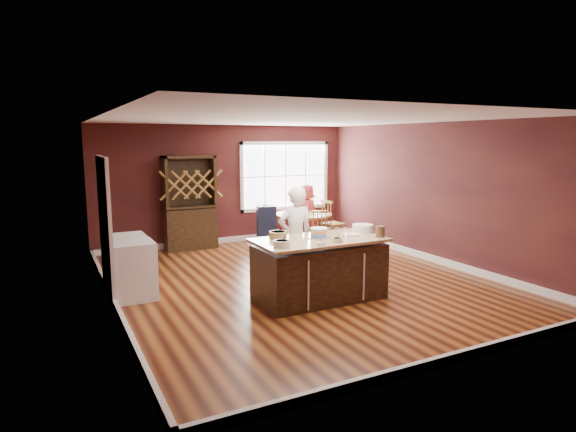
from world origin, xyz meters
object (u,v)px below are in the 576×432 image
object	(u,v)px
layer_cake	(319,233)
chair_east	(333,222)
seated_woman	(306,213)
chair_south	(322,233)
toddler	(266,211)
high_chair	(266,226)
baker	(295,237)
dryer	(127,261)
dining_table	(303,223)
chair_north	(302,217)
hutch	(190,203)
washer	(134,270)
kitchen_island	(319,270)

from	to	relation	value
layer_cake	chair_east	size ratio (longest dim) A/B	0.34
seated_woman	chair_south	bearing A→B (deg)	61.64
seated_woman	toddler	distance (m)	1.13
layer_cake	chair_east	xyz separation A→B (m)	(2.20, 3.07, -0.47)
high_chair	toddler	bearing A→B (deg)	87.77
baker	chair_south	distance (m)	2.28
toddler	dryer	distance (m)	3.64
dining_table	toddler	xyz separation A→B (m)	(-0.75, 0.35, 0.28)
chair_north	hutch	bearing A→B (deg)	-11.62
hutch	washer	xyz separation A→B (m)	(-1.69, -2.94, -0.58)
chair_east	high_chair	world-z (taller)	chair_east
dryer	seated_woman	bearing A→B (deg)	22.84
high_chair	toddler	xyz separation A→B (m)	(0.03, 0.10, 0.31)
chair_east	baker	bearing A→B (deg)	130.93
chair_north	toddler	world-z (taller)	chair_north
kitchen_island	chair_south	xyz separation A→B (m)	(1.49, 2.41, 0.02)
chair_east	chair_north	bearing A→B (deg)	17.43
chair_east	hutch	xyz separation A→B (m)	(-3.01, 1.05, 0.50)
chair_east	chair_north	world-z (taller)	chair_north
chair_north	dryer	distance (m)	4.82
seated_woman	dryer	size ratio (longest dim) A/B	1.57
chair_east	layer_cake	bearing A→B (deg)	138.27
seated_woman	toddler	bearing A→B (deg)	-5.10
chair_east	chair_south	size ratio (longest dim) A/B	1.14
chair_east	hutch	size ratio (longest dim) A/B	0.51
layer_cake	chair_north	size ratio (longest dim) A/B	0.33
chair_east	chair_south	distance (m)	1.05
layer_cake	high_chair	world-z (taller)	layer_cake
high_chair	washer	size ratio (longest dim) A/B	1.14
kitchen_island	chair_north	world-z (taller)	chair_north
dryer	chair_north	bearing A→B (deg)	25.34
dining_table	high_chair	xyz separation A→B (m)	(-0.78, 0.25, -0.04)
layer_cake	hutch	bearing A→B (deg)	101.18
baker	dryer	bearing A→B (deg)	-22.09
toddler	kitchen_island	bearing A→B (deg)	-101.84
dining_table	dryer	xyz separation A→B (m)	(-3.97, -1.32, -0.10)
chair_south	seated_woman	size ratio (longest dim) A/B	0.67
layer_cake	dryer	world-z (taller)	layer_cake
dining_table	hutch	distance (m)	2.53
baker	chair_east	world-z (taller)	baker
chair_south	hutch	distance (m)	2.95
dining_table	dryer	distance (m)	4.18
baker	dryer	distance (m)	2.74
chair_south	layer_cake	bearing A→B (deg)	-107.71
kitchen_island	layer_cake	size ratio (longest dim) A/B	5.45
toddler	washer	size ratio (longest dim) A/B	0.30
high_chair	seated_woman	bearing A→B (deg)	29.98
high_chair	hutch	distance (m)	1.74
baker	high_chair	xyz separation A→B (m)	(0.73, 2.74, -0.32)
kitchen_island	chair_east	world-z (taller)	chair_east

